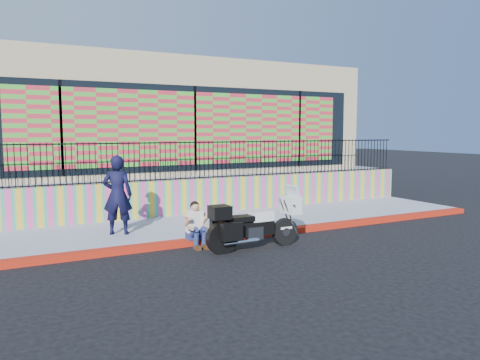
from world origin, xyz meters
TOP-DOWN VIEW (x-y plane):
  - ground at (0.00, 0.00)m, footprint 90.00×90.00m
  - red_curb at (0.00, 0.00)m, footprint 16.00×0.30m
  - sidewalk at (0.00, 1.65)m, footprint 16.00×3.00m
  - mural_wall at (0.00, 3.25)m, footprint 16.00×0.20m
  - metal_fence at (0.00, 3.25)m, footprint 15.80×0.04m
  - elevated_platform at (0.00, 8.35)m, footprint 16.00×10.00m
  - storefront_building at (0.00, 8.13)m, footprint 14.00×8.06m
  - police_motorcycle at (-0.67, -1.03)m, footprint 2.36×0.78m
  - police_officer at (-3.25, 1.38)m, footprint 0.86×0.72m
  - seated_man at (-1.75, -0.22)m, footprint 0.54×0.71m

SIDE VIEW (x-z plane):
  - ground at x=0.00m, z-range 0.00..0.00m
  - red_curb at x=0.00m, z-range 0.00..0.15m
  - sidewalk at x=0.00m, z-range 0.00..0.15m
  - seated_man at x=-1.75m, z-range -0.08..0.98m
  - police_motorcycle at x=-0.67m, z-range -0.12..1.35m
  - elevated_platform at x=0.00m, z-range 0.00..1.25m
  - mural_wall at x=0.00m, z-range 0.15..1.25m
  - police_officer at x=-3.25m, z-range 0.15..2.17m
  - metal_fence at x=0.00m, z-range 1.25..2.45m
  - storefront_building at x=0.00m, z-range 1.25..5.25m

